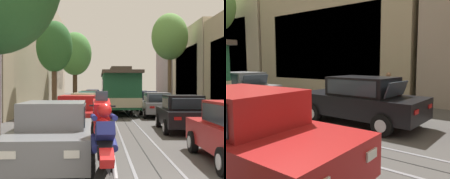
{
  "view_description": "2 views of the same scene",
  "coord_description": "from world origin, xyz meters",
  "views": [
    {
      "loc": [
        -1.26,
        -4.98,
        1.95
      ],
      "look_at": [
        -0.45,
        21.68,
        1.73
      ],
      "focal_mm": 54.02,
      "sensor_mm": 36.0,
      "label": 1
    },
    {
      "loc": [
        -4.69,
        5.65,
        2.04
      ],
      "look_at": [
        0.79,
        9.57,
        1.29
      ],
      "focal_mm": 38.77,
      "sensor_mm": 36.0,
      "label": 2
    }
  ],
  "objects": [
    {
      "name": "ground_plane",
      "position": [
        0.0,
        18.2,
        0.0
      ],
      "size": [
        160.0,
        160.0,
        0.0
      ],
      "primitive_type": "plane",
      "color": "#4C4947"
    },
    {
      "name": "trolley_track_rails",
      "position": [
        0.0,
        20.75,
        0.0
      ],
      "size": [
        1.14,
        53.5,
        0.01
      ],
      "color": "gray",
      "rests_on": "ground"
    },
    {
      "name": "building_facade_left",
      "position": [
        -8.83,
        23.03,
        4.74
      ],
      "size": [
        4.98,
        45.2,
        10.8
      ],
      "color": "gray",
      "rests_on": "ground"
    },
    {
      "name": "parked_car_grey_near_left",
      "position": [
        -2.42,
        3.18,
        0.8
      ],
      "size": [
        2.09,
        4.4,
        1.58
      ],
      "color": "slate",
      "rests_on": "ground"
    },
    {
      "name": "parked_car_red_second_left",
      "position": [
        -2.29,
        9.39,
        0.8
      ],
      "size": [
        2.0,
        4.36,
        1.58
      ],
      "color": "red",
      "rests_on": "ground"
    },
    {
      "name": "parked_car_beige_mid_left",
      "position": [
        -2.24,
        15.07,
        0.8
      ],
      "size": [
        2.09,
        4.4,
        1.58
      ],
      "color": "#C1B28E",
      "rests_on": "ground"
    },
    {
      "name": "parked_car_teal_fourth_left",
      "position": [
        -2.3,
        21.38,
        0.8
      ],
      "size": [
        2.04,
        4.38,
        1.58
      ],
      "color": "#196B70",
      "rests_on": "ground"
    },
    {
      "name": "parked_car_brown_fifth_left",
      "position": [
        -2.45,
        27.62,
        0.8
      ],
      "size": [
        2.01,
        4.36,
        1.58
      ],
      "color": "brown",
      "rests_on": "ground"
    },
    {
      "name": "parked_car_navy_sixth_left",
      "position": [
        -2.31,
        33.48,
        0.8
      ],
      "size": [
        2.01,
        4.36,
        1.58
      ],
      "color": "#19234C",
      "rests_on": "ground"
    },
    {
      "name": "parked_car_navy_far_left",
      "position": [
        -2.47,
        39.42,
        0.8
      ],
      "size": [
        2.1,
        4.4,
        1.58
      ],
      "color": "#19234C",
      "rests_on": "ground"
    },
    {
      "name": "parked_car_black_second_right",
      "position": [
        2.27,
        9.7,
        0.8
      ],
      "size": [
        2.15,
        4.42,
        1.58
      ],
      "color": "black",
      "rests_on": "ground"
    },
    {
      "name": "parked_car_grey_mid_right",
      "position": [
        2.29,
        16.66,
        0.8
      ],
      "size": [
        2.07,
        4.39,
        1.58
      ],
      "color": "slate",
      "rests_on": "ground"
    },
    {
      "name": "parked_car_navy_fourth_right",
      "position": [
        2.47,
        22.94,
        0.8
      ],
      "size": [
        2.1,
        4.4,
        1.58
      ],
      "color": "#19234C",
      "rests_on": "ground"
    },
    {
      "name": "parked_car_grey_fifth_right",
      "position": [
        2.42,
        28.91,
        0.8
      ],
      "size": [
        2.03,
        4.38,
        1.58
      ],
      "color": "slate",
      "rests_on": "ground"
    },
    {
      "name": "parked_car_beige_sixth_right",
      "position": [
        2.35,
        35.52,
        0.8
      ],
      "size": [
        2.09,
        4.4,
        1.58
      ],
      "color": "#C1B28E",
      "rests_on": "ground"
    },
    {
      "name": "parked_car_red_far_right",
      "position": [
        2.39,
        41.87,
        0.8
      ],
      "size": [
        2.1,
        4.41,
        1.58
      ],
      "color": "red",
      "rests_on": "ground"
    },
    {
      "name": "street_tree_kerb_left_second",
      "position": [
        -4.39,
        17.31,
        4.54
      ],
      "size": [
        2.38,
        2.09,
        6.29
      ],
      "color": "brown",
      "rests_on": "ground"
    },
    {
      "name": "street_tree_kerb_left_mid",
      "position": [
        -4.03,
        29.86,
        5.31
      ],
      "size": [
        3.43,
        3.46,
        7.58
      ],
      "color": "#4C3826",
      "rests_on": "ground"
    },
    {
      "name": "street_tree_kerb_right_second",
      "position": [
        4.4,
        22.92,
        6.07
      ],
      "size": [
        3.04,
        3.02,
        8.07
      ],
      "color": "brown",
      "rests_on": "ground"
    },
    {
      "name": "cable_car_trolley",
      "position": [
        -0.0,
        19.54,
        1.66
      ],
      "size": [
        2.65,
        9.15,
        3.28
      ],
      "color": "#1E5B38",
      "rests_on": "ground"
    },
    {
      "name": "motorcycle_with_rider",
      "position": [
        -1.23,
        1.17,
        0.98
      ],
      "size": [
        0.53,
        1.84,
        1.87
      ],
      "color": "black",
      "rests_on": "ground"
    },
    {
      "name": "fire_hydrant",
      "position": [
        -3.97,
        8.72,
        0.42
      ],
      "size": [
        0.4,
        0.22,
        0.84
      ],
      "color": "gold",
      "rests_on": "ground"
    }
  ]
}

